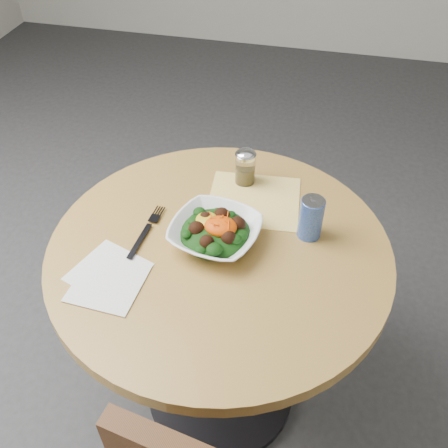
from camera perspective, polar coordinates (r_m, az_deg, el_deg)
name	(u,v)px	position (r m, az deg, el deg)	size (l,w,h in m)	color
ground	(221,390)	(1.91, -0.39, -18.40)	(6.00, 6.00, 0.00)	#2E2E30
table	(220,293)	(1.45, -0.49, -7.91)	(0.90, 0.90, 0.75)	black
cloth_napkin	(254,200)	(1.44, 3.44, 2.76)	(0.26, 0.24, 0.00)	yellow
paper_napkins	(108,277)	(1.26, -13.09, -5.95)	(0.21, 0.23, 0.00)	silver
salad_bowl	(215,232)	(1.30, -0.99, -0.91)	(0.27, 0.27, 0.09)	white
fork	(147,229)	(1.35, -8.78, -0.62)	(0.04, 0.21, 0.00)	black
spice_shaker	(245,167)	(1.47, 2.45, 6.53)	(0.06, 0.06, 0.11)	silver
beverage_can	(311,218)	(1.31, 9.91, 0.69)	(0.06, 0.06, 0.12)	navy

